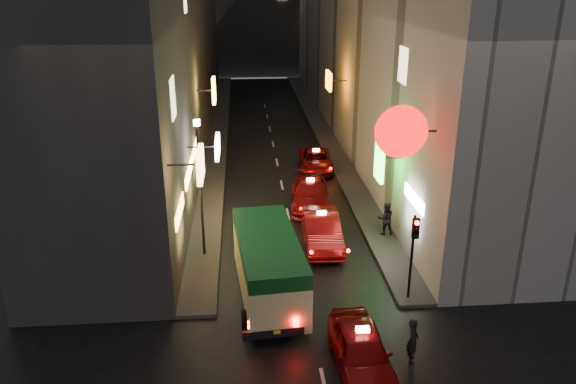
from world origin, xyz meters
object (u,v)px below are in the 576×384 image
object	(u,v)px
taxi_near	(362,348)
pedestrian_crossing	(413,337)
traffic_light	(414,240)
lamp_post	(200,180)
minibus	(268,261)

from	to	relation	value
taxi_near	pedestrian_crossing	distance (m)	1.82
taxi_near	pedestrian_crossing	size ratio (longest dim) A/B	3.01
traffic_light	lamp_post	world-z (taller)	lamp_post
minibus	lamp_post	bearing A→B (deg)	125.53
minibus	taxi_near	distance (m)	5.38
taxi_near	pedestrian_crossing	xyz separation A→B (m)	(1.78, 0.34, 0.05)
minibus	taxi_near	xyz separation A→B (m)	(2.74, -4.55, -0.85)
pedestrian_crossing	traffic_light	world-z (taller)	traffic_light
pedestrian_crossing	lamp_post	bearing A→B (deg)	56.14
minibus	pedestrian_crossing	world-z (taller)	minibus
minibus	traffic_light	xyz separation A→B (m)	(5.47, -0.70, 0.99)
minibus	traffic_light	distance (m)	5.60
pedestrian_crossing	lamp_post	distance (m)	11.20
minibus	taxi_near	bearing A→B (deg)	-58.92
taxi_near	pedestrian_crossing	bearing A→B (deg)	10.80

